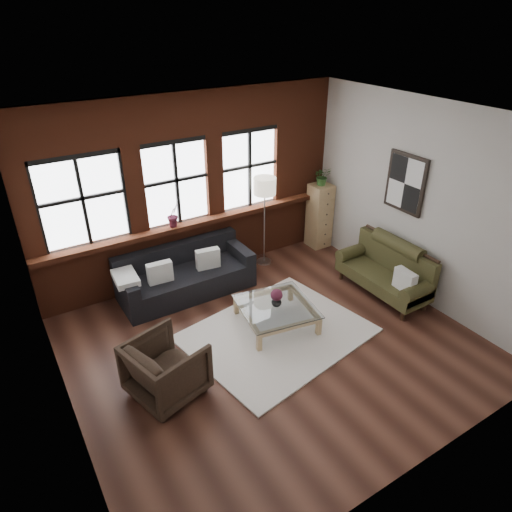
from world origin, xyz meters
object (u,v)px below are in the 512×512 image
vase (276,301)px  floor_lamp (264,218)px  vintage_settee (383,271)px  coffee_table (276,315)px  armchair (166,368)px  drawer_chest (319,216)px  dark_sofa (186,272)px

vase → floor_lamp: floor_lamp is taller
vase → floor_lamp: (0.90, 1.73, 0.49)m
vintage_settee → coffee_table: 2.03m
armchair → coffee_table: (1.94, 0.44, -0.22)m
coffee_table → drawer_chest: drawer_chest is taller
dark_sofa → coffee_table: 1.76m
floor_lamp → armchair: bearing=-142.6°
floor_lamp → vase: bearing=-117.4°
armchair → floor_lamp: floor_lamp is taller
dark_sofa → drawer_chest: drawer_chest is taller
coffee_table → drawer_chest: size_ratio=0.83×
coffee_table → floor_lamp: floor_lamp is taller
coffee_table → vintage_settee: bearing=-6.6°
dark_sofa → vase: (0.78, -1.56, 0.03)m
vase → drawer_chest: 2.85m
vintage_settee → vase: 2.01m
armchair → drawer_chest: size_ratio=0.66×
vintage_settee → floor_lamp: (-1.10, 1.96, 0.47)m
coffee_table → drawer_chest: 2.88m
armchair → vase: 1.99m
dark_sofa → armchair: (-1.16, -1.99, -0.02)m
dark_sofa → vintage_settee: size_ratio=1.33×
vase → dark_sofa: bearing=116.8°
vintage_settee → armchair: size_ratio=1.97×
vase → drawer_chest: drawer_chest is taller
vintage_settee → drawer_chest: (0.23, 2.00, 0.20)m
vintage_settee → coffee_table: vintage_settee is taller
coffee_table → floor_lamp: 2.09m
coffee_table → dark_sofa: bearing=116.8°
vintage_settee → vase: vintage_settee is taller
dark_sofa → floor_lamp: 1.77m
vase → drawer_chest: (2.23, 1.77, 0.22)m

